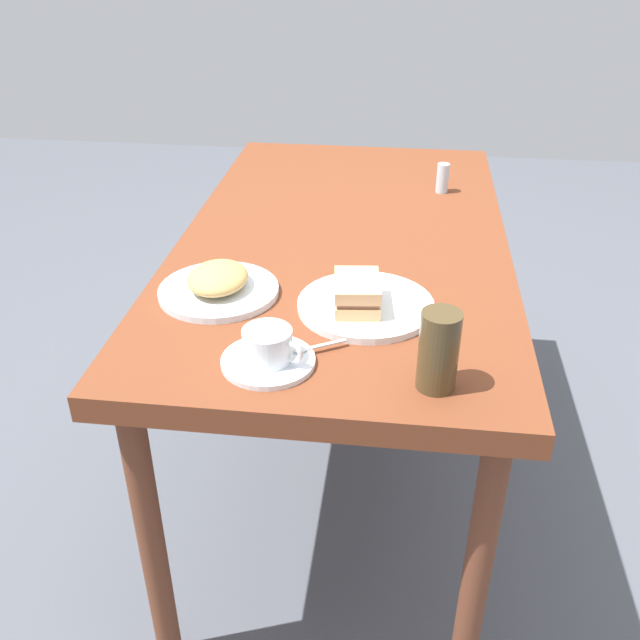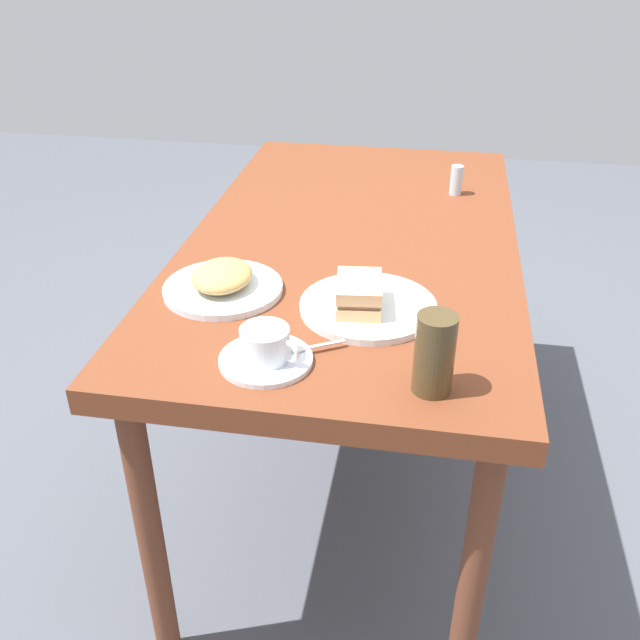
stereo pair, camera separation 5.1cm
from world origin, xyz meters
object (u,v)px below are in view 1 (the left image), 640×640
object	(u,v)px
dining_table	(344,262)
drinking_glass	(439,351)
sandwich_front	(357,293)
side_plate	(219,291)
coffee_cup	(268,344)
sandwich_plate	(366,305)
salt_shaker	(443,178)
spoon	(311,348)
coffee_saucer	(268,361)

from	to	relation	value
dining_table	drinking_glass	bearing A→B (deg)	19.20
sandwich_front	side_plate	distance (m)	0.28
side_plate	drinking_glass	world-z (taller)	drinking_glass
coffee_cup	side_plate	xyz separation A→B (m)	(-0.23, -0.14, -0.03)
side_plate	sandwich_plate	bearing A→B (deg)	85.64
sandwich_front	coffee_cup	world-z (taller)	sandwich_front
dining_table	drinking_glass	distance (m)	0.63
sandwich_plate	sandwich_front	bearing A→B (deg)	-42.08
side_plate	salt_shaker	xyz separation A→B (m)	(-0.62, 0.45, 0.03)
sandwich_front	spoon	size ratio (longest dim) A/B	1.35
coffee_saucer	coffee_cup	distance (m)	0.03
sandwich_plate	coffee_cup	world-z (taller)	coffee_cup
coffee_saucer	salt_shaker	distance (m)	0.91
coffee_cup	salt_shaker	world-z (taller)	salt_shaker
sandwich_plate	coffee_cup	bearing A→B (deg)	-35.81
dining_table	drinking_glass	xyz separation A→B (m)	(0.58, 0.20, 0.14)
sandwich_plate	side_plate	distance (m)	0.29
side_plate	coffee_saucer	bearing A→B (deg)	31.98
sandwich_plate	coffee_cup	size ratio (longest dim) A/B	2.45
spoon	salt_shaker	bearing A→B (deg)	163.50
sandwich_front	coffee_saucer	xyz separation A→B (m)	(0.19, -0.13, -0.04)
drinking_glass	side_plate	bearing A→B (deg)	-121.48
coffee_cup	drinking_glass	xyz separation A→B (m)	(0.03, 0.28, 0.03)
salt_shaker	spoon	bearing A→B (deg)	-16.50
sandwich_front	coffee_cup	bearing A→B (deg)	-35.14
dining_table	drinking_glass	world-z (taller)	drinking_glass
coffee_saucer	drinking_glass	xyz separation A→B (m)	(0.03, 0.28, 0.06)
sandwich_plate	coffee_cup	distance (m)	0.26
sandwich_front	side_plate	bearing A→B (deg)	-98.34
salt_shaker	drinking_glass	world-z (taller)	drinking_glass
salt_shaker	sandwich_front	bearing A→B (deg)	-14.69
dining_table	side_plate	bearing A→B (deg)	-34.52
coffee_saucer	salt_shaker	xyz separation A→B (m)	(-0.85, 0.31, 0.03)
coffee_saucer	coffee_cup	bearing A→B (deg)	68.89
salt_shaker	side_plate	bearing A→B (deg)	-35.82
drinking_glass	spoon	bearing A→B (deg)	-107.73
coffee_cup	salt_shaker	xyz separation A→B (m)	(-0.85, 0.31, -0.00)
dining_table	coffee_cup	xyz separation A→B (m)	(0.55, -0.08, 0.11)
dining_table	salt_shaker	distance (m)	0.40
sandwich_plate	drinking_glass	bearing A→B (deg)	28.53
sandwich_front	salt_shaker	world-z (taller)	salt_shaker
coffee_cup	salt_shaker	size ratio (longest dim) A/B	1.38
salt_shaker	drinking_glass	distance (m)	0.88
dining_table	spoon	xyz separation A→B (m)	(0.51, -0.01, 0.09)
drinking_glass	sandwich_plate	bearing A→B (deg)	-151.47
coffee_saucer	side_plate	size ratio (longest dim) A/B	0.67
coffee_saucer	side_plate	bearing A→B (deg)	-148.02
sandwich_plate	drinking_glass	distance (m)	0.27
coffee_saucer	spoon	world-z (taller)	spoon
coffee_cup	drinking_glass	distance (m)	0.28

